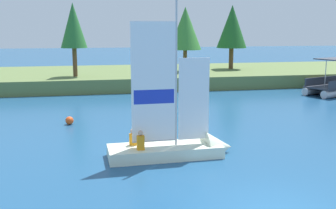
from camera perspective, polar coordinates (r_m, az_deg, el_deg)
name	(u,v)px	position (r m, az deg, el deg)	size (l,w,h in m)	color
shore_bank	(143,76)	(38.17, -3.55, 4.05)	(80.00, 12.80, 1.15)	#5B703D
shoreline_tree_midleft	(73,26)	(34.00, -13.47, 10.93)	(2.16, 2.16, 6.05)	brown
shoreline_tree_centre	(185,29)	(37.03, 2.51, 10.86)	(2.99, 2.99, 5.91)	brown
shoreline_tree_midright	(232,27)	(39.84, 9.19, 10.97)	(2.93, 2.93, 6.21)	brown
wooden_dock	(334,89)	(34.83, 22.82, 2.01)	(1.80, 6.28, 0.48)	brown
sailboat	(185,145)	(16.21, 2.45, -5.88)	(5.17, 1.71, 6.70)	silver
channel_buoy	(69,121)	(22.03, -13.99, -2.25)	(0.44, 0.44, 0.44)	#E54C19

